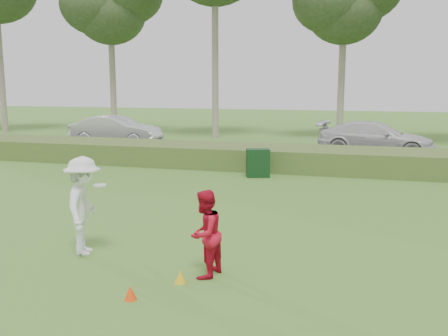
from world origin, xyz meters
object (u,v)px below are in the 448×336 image
(car_mid, at_px, (116,131))
(car_right, at_px, (375,138))
(player_white, at_px, (84,206))
(player_red, at_px, (205,234))
(utility_cabinet, at_px, (258,163))
(cone_orange, at_px, (130,293))
(cone_yellow, at_px, (180,276))

(car_mid, relative_size, car_right, 0.91)
(car_right, bearing_deg, car_mid, 98.27)
(player_white, relative_size, car_right, 0.37)
(player_red, height_order, utility_cabinet, player_red)
(player_red, bearing_deg, cone_orange, -21.45)
(player_white, distance_m, car_right, 17.93)
(car_mid, bearing_deg, player_white, -155.70)
(player_red, xyz_separation_m, cone_yellow, (-0.33, -0.42, -0.70))
(utility_cabinet, height_order, car_mid, car_mid)
(cone_yellow, bearing_deg, utility_cabinet, 94.50)
(player_white, bearing_deg, utility_cabinet, -27.77)
(cone_yellow, distance_m, utility_cabinet, 10.60)
(player_red, relative_size, cone_yellow, 6.85)
(player_red, bearing_deg, car_right, -178.50)
(utility_cabinet, bearing_deg, player_red, -102.92)
(player_white, bearing_deg, cone_orange, -151.25)
(car_right, bearing_deg, cone_orange, 175.27)
(player_white, relative_size, player_red, 1.26)
(player_white, height_order, cone_yellow, player_white)
(utility_cabinet, xyz_separation_m, car_right, (4.42, 7.26, 0.34))
(player_red, relative_size, utility_cabinet, 1.52)
(player_white, xyz_separation_m, utility_cabinet, (1.67, 9.61, -0.49))
(cone_orange, xyz_separation_m, utility_cabinet, (-0.29, 11.45, 0.42))
(cone_yellow, bearing_deg, player_red, 51.81)
(player_white, distance_m, utility_cabinet, 9.77)
(cone_yellow, height_order, utility_cabinet, utility_cabinet)
(player_red, xyz_separation_m, car_mid, (-10.96, 17.26, 0.08))
(player_red, distance_m, car_right, 17.70)
(player_white, xyz_separation_m, car_right, (6.09, 16.87, -0.15))
(player_red, relative_size, car_mid, 0.32)
(cone_orange, height_order, car_mid, car_mid)
(cone_yellow, relative_size, car_mid, 0.05)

